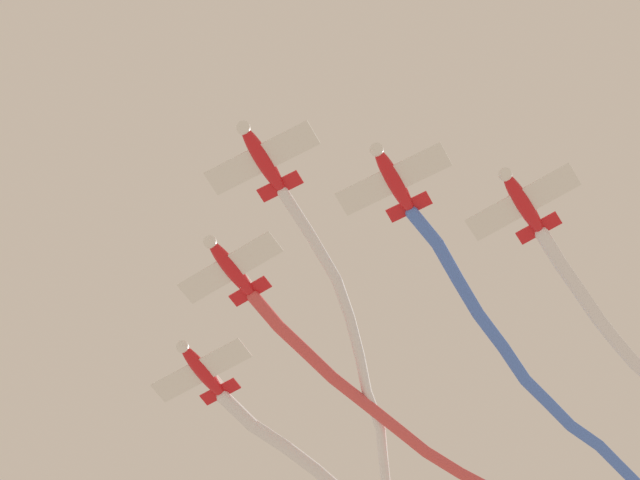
{
  "coord_description": "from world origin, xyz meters",
  "views": [
    {
      "loc": [
        4.96,
        -28.33,
        7.21
      ],
      "look_at": [
        0.03,
        1.41,
        63.36
      ],
      "focal_mm": 59.23,
      "sensor_mm": 36.0,
      "label": 1
    }
  ],
  "objects_px": {
    "airplane_lead": "(262,158)",
    "airplane_slot": "(522,202)",
    "airplane_trail": "(202,370)",
    "airplane_left_wing": "(393,179)",
    "airplane_right_wing": "(231,267)"
  },
  "relations": [
    {
      "from": "airplane_lead",
      "to": "airplane_right_wing",
      "type": "xyz_separation_m",
      "value": [
        -3.35,
        7.03,
        0.3
      ]
    },
    {
      "from": "airplane_trail",
      "to": "airplane_slot",
      "type": "bearing_deg",
      "value": 89.94
    },
    {
      "from": "airplane_left_wing",
      "to": "airplane_right_wing",
      "type": "relative_size",
      "value": 1.01
    },
    {
      "from": "airplane_lead",
      "to": "airplane_slot",
      "type": "relative_size",
      "value": 1.01
    },
    {
      "from": "airplane_left_wing",
      "to": "airplane_slot",
      "type": "bearing_deg",
      "value": 128.61
    },
    {
      "from": "airplane_slot",
      "to": "airplane_right_wing",
      "type": "bearing_deg",
      "value": -72.27
    },
    {
      "from": "airplane_lead",
      "to": "airplane_trail",
      "type": "bearing_deg",
      "value": -135.45
    },
    {
      "from": "airplane_lead",
      "to": "airplane_slot",
      "type": "xyz_separation_m",
      "value": [
        14.67,
        5.18,
        -0.3
      ]
    },
    {
      "from": "airplane_lead",
      "to": "airplane_trail",
      "type": "relative_size",
      "value": 1.01
    },
    {
      "from": "airplane_left_wing",
      "to": "airplane_trail",
      "type": "bearing_deg",
      "value": -110.11
    },
    {
      "from": "airplane_trail",
      "to": "airplane_left_wing",
      "type": "bearing_deg",
      "value": 73.25
    },
    {
      "from": "airplane_lead",
      "to": "airplane_slot",
      "type": "height_order",
      "value": "airplane_lead"
    },
    {
      "from": "airplane_slot",
      "to": "airplane_trail",
      "type": "height_order",
      "value": "airplane_trail"
    },
    {
      "from": "airplane_left_wing",
      "to": "airplane_slot",
      "type": "distance_m",
      "value": 7.78
    },
    {
      "from": "airplane_left_wing",
      "to": "airplane_slot",
      "type": "xyz_separation_m",
      "value": [
        7.33,
        2.59,
        -0.3
      ]
    }
  ]
}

